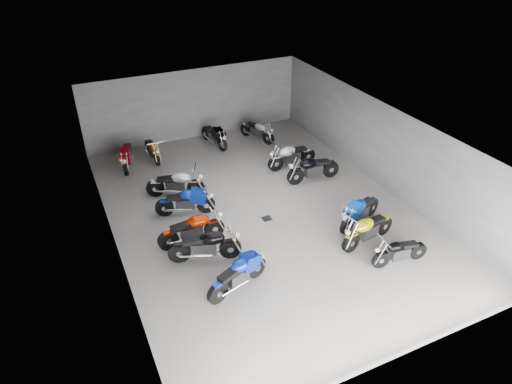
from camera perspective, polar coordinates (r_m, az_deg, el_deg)
ground at (r=16.20m, az=0.57°, el=-2.43°), size 14.00×14.00×0.00m
wall_back at (r=21.31m, az=-7.70°, el=10.84°), size 10.00×0.10×3.20m
wall_left at (r=14.23m, az=-17.88°, el=-1.77°), size 0.10×14.00×3.20m
wall_right at (r=17.86m, az=15.30°, el=5.74°), size 0.10×14.00×3.20m
ceiling at (r=14.64m, az=0.64°, el=8.06°), size 10.00×14.00×0.04m
drain_grate at (r=15.83m, az=1.35°, el=-3.33°), size 0.32×0.32×0.01m
motorcycle_left_b at (r=12.85m, az=-2.23°, el=-10.22°), size 2.04×0.84×0.93m
motorcycle_left_c at (r=13.86m, az=-6.31°, el=-6.64°), size 2.16×0.83×0.98m
motorcycle_left_d at (r=14.58m, az=-7.97°, el=-4.63°), size 2.19×0.42×0.97m
motorcycle_left_e at (r=15.99m, az=-8.77°, el=-1.20°), size 2.03×0.76×0.92m
motorcycle_left_f at (r=17.07m, az=-9.98°, el=1.04°), size 2.04×1.00×0.95m
motorcycle_right_a at (r=14.36m, az=17.50°, el=-7.08°), size 1.86×0.42×0.82m
motorcycle_right_b at (r=14.86m, az=13.78°, el=-4.56°), size 2.17×0.60×0.96m
motorcycle_right_c at (r=15.67m, az=12.84°, el=-2.38°), size 2.05×0.92×0.94m
motorcycle_right_e at (r=17.92m, az=7.11°, el=2.94°), size 2.25×0.46×0.99m
motorcycle_right_f at (r=18.84m, az=4.44°, el=4.56°), size 2.19×0.44×0.96m
motorcycle_back_a at (r=19.55m, az=-15.86°, el=4.40°), size 0.72×2.09×0.94m
motorcycle_back_b at (r=19.95m, az=-12.84°, el=5.21°), size 0.39×1.88×0.83m
motorcycle_back_d at (r=20.73m, az=-5.23°, el=7.07°), size 0.53×2.05×0.91m
motorcycle_back_e at (r=21.17m, az=0.18°, el=7.72°), size 0.90×1.91×0.89m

